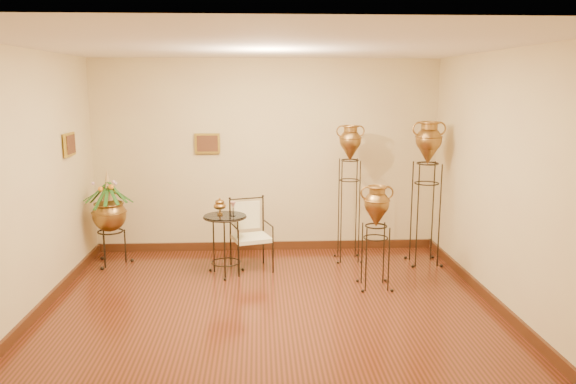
{
  "coord_description": "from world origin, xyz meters",
  "views": [
    {
      "loc": [
        -0.11,
        -5.63,
        2.42
      ],
      "look_at": [
        0.25,
        1.3,
        1.1
      ],
      "focal_mm": 35.0,
      "sensor_mm": 36.0,
      "label": 1
    }
  ],
  "objects_px": {
    "amphora_mid": "(426,192)",
    "planter_urn": "(109,211)",
    "side_table": "(225,244)",
    "amphora_tall": "(349,192)",
    "armchair": "(251,235)"
  },
  "relations": [
    {
      "from": "amphora_tall",
      "to": "planter_urn",
      "type": "distance_m",
      "value": 3.29
    },
    {
      "from": "planter_urn",
      "to": "amphora_mid",
      "type": "bearing_deg",
      "value": -2.46
    },
    {
      "from": "side_table",
      "to": "planter_urn",
      "type": "bearing_deg",
      "value": 162.11
    },
    {
      "from": "amphora_tall",
      "to": "side_table",
      "type": "relative_size",
      "value": 1.93
    },
    {
      "from": "amphora_mid",
      "to": "side_table",
      "type": "height_order",
      "value": "amphora_mid"
    },
    {
      "from": "amphora_tall",
      "to": "armchair",
      "type": "bearing_deg",
      "value": -164.83
    },
    {
      "from": "amphora_tall",
      "to": "side_table",
      "type": "distance_m",
      "value": 1.85
    },
    {
      "from": "amphora_mid",
      "to": "planter_urn",
      "type": "distance_m",
      "value": 4.31
    },
    {
      "from": "planter_urn",
      "to": "armchair",
      "type": "xyz_separation_m",
      "value": [
        1.93,
        -0.36,
        -0.27
      ]
    },
    {
      "from": "planter_urn",
      "to": "side_table",
      "type": "height_order",
      "value": "planter_urn"
    },
    {
      "from": "planter_urn",
      "to": "side_table",
      "type": "distance_m",
      "value": 1.71
    },
    {
      "from": "planter_urn",
      "to": "side_table",
      "type": "bearing_deg",
      "value": -17.89
    },
    {
      "from": "planter_urn",
      "to": "side_table",
      "type": "relative_size",
      "value": 1.35
    },
    {
      "from": "amphora_tall",
      "to": "side_table",
      "type": "bearing_deg",
      "value": -162.82
    },
    {
      "from": "amphora_mid",
      "to": "planter_urn",
      "type": "xyz_separation_m",
      "value": [
        -4.3,
        0.18,
        -0.25
      ]
    }
  ]
}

